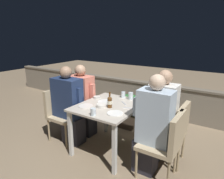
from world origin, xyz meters
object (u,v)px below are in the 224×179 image
Objects in this scene: person_coral_top at (83,100)px; chair_left_far at (75,104)px; chair_right_far at (174,128)px; person_blue_shirt at (152,126)px; beer_bottle at (110,102)px; chair_left_near at (61,109)px; person_white_polo at (160,116)px; chair_right_near at (167,140)px; person_navy_jumper at (69,106)px.

chair_left_far is at bearing 180.00° from person_coral_top.
person_blue_shirt is at bearing -116.06° from chair_right_far.
beer_bottle is (0.75, -0.28, 0.19)m from person_coral_top.
chair_left_near is 1.64m from person_white_polo.
beer_bottle reaches higher than chair_left_near.
chair_right_near is 0.24m from person_blue_shirt.
chair_right_near is (1.63, -0.36, -0.10)m from person_coral_top.
person_white_polo is at bearing 12.07° from chair_left_near.
person_navy_jumper is 0.34m from person_coral_top.
chair_right_far is (1.80, -0.00, 0.00)m from chair_left_far.
person_blue_shirt is 0.70m from beer_bottle.
chair_left_near is 1.00× the size of chair_left_far.
person_blue_shirt reaches higher than chair_left_far.
chair_right_far is (0.17, 0.36, -0.14)m from person_blue_shirt.
person_coral_top is at bearing -0.00° from chair_left_far.
person_white_polo is (1.40, -0.00, 0.03)m from person_coral_top.
chair_right_near is 0.93m from beer_bottle.
person_blue_shirt reaches higher than person_coral_top.
person_white_polo is (1.39, 0.34, 0.03)m from person_navy_jumper.
chair_left_far and chair_right_far have the same top height.
person_coral_top is (0.19, 0.34, 0.10)m from chair_left_near.
person_white_polo reaches higher than chair_right_far.
chair_right_near is 1.00× the size of chair_right_far.
chair_left_far is at bearing 163.59° from beer_bottle.
chair_right_near is 0.44m from person_white_polo.
chair_left_far and chair_right_near have the same top height.
chair_left_near is 0.41m from person_coral_top.
chair_right_near is at bearing -0.48° from chair_left_near.
person_blue_shirt is 0.42m from chair_right_far.
person_white_polo reaches higher than person_coral_top.
person_blue_shirt reaches higher than chair_left_near.
beer_bottle is at bearing 175.00° from chair_right_near.
person_white_polo is (1.60, -0.00, 0.14)m from chair_left_far.
person_coral_top is at bearing 179.96° from person_white_polo.
person_coral_top is (-0.01, 0.34, -0.01)m from person_navy_jumper.
chair_left_near is at bearing -176.28° from beer_bottle.
person_blue_shirt is (1.42, -0.02, 0.03)m from person_navy_jumper.
person_navy_jumper is 1.63m from chair_right_far.
person_blue_shirt is 1.50× the size of chair_right_far.
person_coral_top is 0.95× the size of person_blue_shirt.
chair_left_near is at bearing -167.93° from person_white_polo.
chair_left_far is 1.00× the size of chair_right_near.
chair_left_near and chair_right_far have the same top height.
chair_left_near is at bearing 179.47° from person_blue_shirt.
chair_left_near is 1.00× the size of chair_right_far.
chair_right_far is (1.79, 0.34, 0.00)m from chair_left_near.
chair_right_far is at bearing -0.04° from person_coral_top.
chair_right_near is 3.80× the size of beer_bottle.
person_navy_jumper is 0.42m from chair_left_far.
person_navy_jumper is at bearing -175.28° from beer_bottle.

